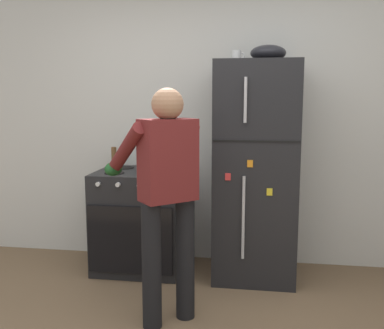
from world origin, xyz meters
The scene contains 8 objects.
kitchen_wall_back centered at (0.00, 1.95, 1.35)m, with size 6.00×0.10×2.70m, color silver.
refrigerator centered at (0.45, 1.57, 0.91)m, with size 0.68×0.72×1.83m.
stove_range centered at (-0.57, 1.56, 0.44)m, with size 0.76×0.67×0.90m.
person_cook centered at (-0.14, 0.67, 0.96)m, with size 0.71×0.76×1.60m.
red_pot centered at (-0.41, 1.52, 0.95)m, with size 0.33×0.23×0.11m.
coffee_mug centered at (0.27, 1.62, 1.88)m, with size 0.11×0.08×0.10m.
pepper_mill centered at (-0.87, 1.77, 0.99)m, with size 0.05×0.05×0.18m, color brown.
mixing_bowl centered at (0.53, 1.57, 1.89)m, with size 0.29×0.29×0.13m, color black.
Camera 1 is at (0.48, -2.18, 1.53)m, focal length 41.43 mm.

